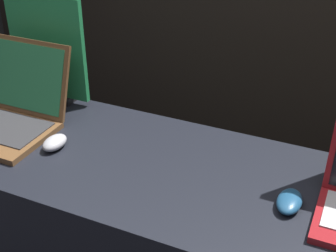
{
  "coord_description": "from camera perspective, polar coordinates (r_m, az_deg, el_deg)",
  "views": [
    {
      "loc": [
        0.48,
        -0.77,
        1.72
      ],
      "look_at": [
        -0.0,
        0.3,
        1.05
      ],
      "focal_mm": 50.0,
      "sensor_mm": 36.0,
      "label": 1
    }
  ],
  "objects": [
    {
      "name": "laptop_front",
      "position": [
        1.71,
        -18.56,
        1.86
      ],
      "size": [
        0.33,
        0.36,
        0.27
      ],
      "color": "brown",
      "rests_on": "display_counter"
    },
    {
      "name": "mouse_front",
      "position": [
        1.56,
        -13.65,
        -1.98
      ],
      "size": [
        0.06,
        0.1,
        0.04
      ],
      "color": "#B2B2B7",
      "rests_on": "display_counter"
    },
    {
      "name": "mouse_back",
      "position": [
        1.32,
        14.58,
        -8.89
      ],
      "size": [
        0.07,
        0.11,
        0.03
      ],
      "color": "navy",
      "rests_on": "display_counter"
    },
    {
      "name": "promo_stand_front",
      "position": [
        1.82,
        -14.43,
        8.7
      ],
      "size": [
        0.32,
        0.07,
        0.41
      ],
      "color": "black",
      "rests_on": "display_counter"
    }
  ]
}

